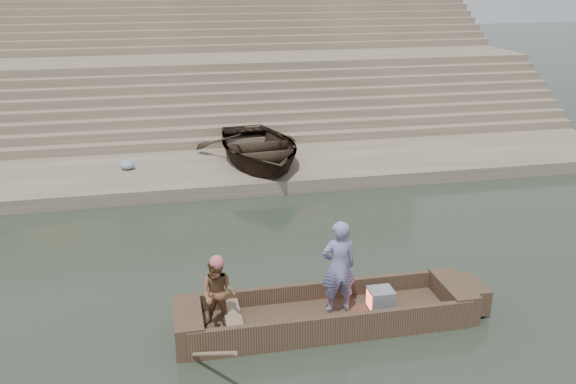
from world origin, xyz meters
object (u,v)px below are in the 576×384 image
object	(u,v)px
main_rowboat	(326,319)
rowing_man	(218,294)
television	(380,299)
beached_rowboat	(258,147)
standing_man	(338,267)

from	to	relation	value
main_rowboat	rowing_man	xyz separation A→B (m)	(-2.00, -0.03, 0.79)
rowing_man	television	distance (m)	3.09
rowing_man	television	bearing A→B (deg)	23.83
television	rowing_man	bearing A→B (deg)	-179.43
main_rowboat	beached_rowboat	world-z (taller)	beached_rowboat
rowing_man	beached_rowboat	size ratio (longest dim) A/B	0.27
main_rowboat	beached_rowboat	size ratio (longest dim) A/B	1.01
standing_man	beached_rowboat	distance (m)	8.97
standing_man	beached_rowboat	world-z (taller)	standing_man
standing_man	rowing_man	distance (m)	2.25
television	beached_rowboat	distance (m)	9.13
beached_rowboat	standing_man	bearing A→B (deg)	-95.08
rowing_man	main_rowboat	bearing A→B (deg)	24.12
rowing_man	beached_rowboat	distance (m)	9.37
main_rowboat	television	bearing A→B (deg)	-0.00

